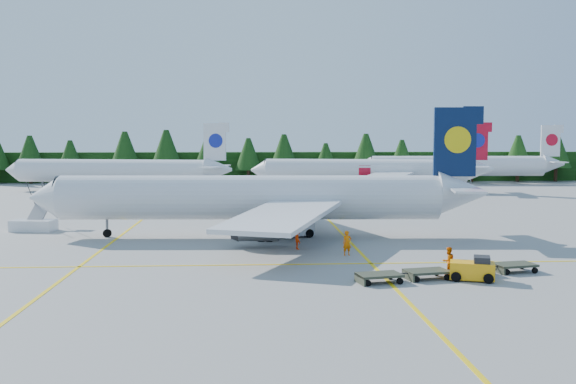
{
  "coord_description": "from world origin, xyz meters",
  "views": [
    {
      "loc": [
        -2.36,
        -49.62,
        8.64
      ],
      "look_at": [
        1.3,
        12.52,
        3.5
      ],
      "focal_mm": 40.0,
      "sensor_mm": 36.0,
      "label": 1
    }
  ],
  "objects": [
    {
      "name": "airliner_far_left",
      "position": [
        -26.24,
        57.26,
        3.5
      ],
      "size": [
        37.85,
        11.47,
        11.16
      ],
      "rotation": [
        0.0,
        0.0,
        -0.22
      ],
      "color": "silver",
      "rests_on": "ground"
    },
    {
      "name": "airstairs",
      "position": [
        -22.78,
        11.98,
        0.77
      ],
      "size": [
        4.19,
        5.69,
        3.56
      ],
      "rotation": [
        0.0,
        0.0,
        -0.14
      ],
      "color": "silver",
      "rests_on": "ground"
    },
    {
      "name": "ground",
      "position": [
        0.0,
        0.0,
        0.0
      ],
      "size": [
        320.0,
        320.0,
        0.0
      ],
      "primitive_type": "plane",
      "color": "gray",
      "rests_on": "ground"
    },
    {
      "name": "airliner_far_right",
      "position": [
        36.47,
        72.07,
        3.55
      ],
      "size": [
        38.93,
        5.99,
        11.31
      ],
      "rotation": [
        0.0,
        0.0,
        -0.06
      ],
      "color": "silver",
      "rests_on": "ground"
    },
    {
      "name": "airliner_navy",
      "position": [
        -3.08,
        6.74,
        3.43
      ],
      "size": [
        39.26,
        32.25,
        11.41
      ],
      "rotation": [
        0.0,
        0.0,
        -0.05
      ],
      "color": "silver",
      "rests_on": "ground"
    },
    {
      "name": "airliner_red",
      "position": [
        15.84,
        54.94,
        3.37
      ],
      "size": [
        38.3,
        31.24,
        11.22
      ],
      "rotation": [
        0.0,
        0.0,
        -0.18
      ],
      "color": "silver",
      "rests_on": "ground"
    },
    {
      "name": "taxi_stripe_cross",
      "position": [
        0.0,
        -6.0,
        0.01
      ],
      "size": [
        80.0,
        0.25,
        0.01
      ],
      "primitive_type": "cube",
      "color": "yellow",
      "rests_on": "ground"
    },
    {
      "name": "dolly_train",
      "position": [
        10.09,
        -10.66,
        0.49
      ],
      "size": [
        12.3,
        4.69,
        0.15
      ],
      "rotation": [
        0.0,
        0.0,
        0.2
      ],
      "color": "#35392A",
      "rests_on": "ground"
    },
    {
      "name": "taxi_stripe_a",
      "position": [
        -14.0,
        20.0,
        0.01
      ],
      "size": [
        0.25,
        120.0,
        0.01
      ],
      "primitive_type": "cube",
      "color": "yellow",
      "rests_on": "ground"
    },
    {
      "name": "crew_a",
      "position": [
        4.81,
        -2.78,
        0.93
      ],
      "size": [
        0.75,
        0.57,
        1.85
      ],
      "primitive_type": "imported",
      "rotation": [
        0.0,
        0.0,
        0.21
      ],
      "color": "#FF6E05",
      "rests_on": "ground"
    },
    {
      "name": "treeline_hedge",
      "position": [
        0.0,
        82.0,
        3.0
      ],
      "size": [
        220.0,
        4.0,
        6.0
      ],
      "primitive_type": "cube",
      "color": "black",
      "rests_on": "ground"
    },
    {
      "name": "baggage_tug",
      "position": [
        11.27,
        -11.61,
        0.69
      ],
      "size": [
        2.95,
        2.17,
        1.41
      ],
      "rotation": [
        0.0,
        0.0,
        -0.32
      ],
      "color": "#FDA70E",
      "rests_on": "ground"
    },
    {
      "name": "crew_b",
      "position": [
        10.19,
        -10.07,
        0.91
      ],
      "size": [
        1.07,
        0.96,
        1.81
      ],
      "primitive_type": "imported",
      "rotation": [
        0.0,
        0.0,
        3.51
      ],
      "color": "#E46304",
      "rests_on": "ground"
    },
    {
      "name": "crew_c",
      "position": [
        1.35,
        0.04,
        0.86
      ],
      "size": [
        0.54,
        0.75,
        1.71
      ],
      "primitive_type": "imported",
      "rotation": [
        0.0,
        0.0,
        1.66
      ],
      "color": "red",
      "rests_on": "ground"
    },
    {
      "name": "service_truck",
      "position": [
        0.6,
        6.27,
        1.23
      ],
      "size": [
        5.5,
        3.47,
        2.49
      ],
      "rotation": [
        0.0,
        0.0,
        0.34
      ],
      "color": "white",
      "rests_on": "ground"
    },
    {
      "name": "taxi_stripe_b",
      "position": [
        6.0,
        20.0,
        0.01
      ],
      "size": [
        0.25,
        120.0,
        0.01
      ],
      "primitive_type": "cube",
      "color": "yellow",
      "rests_on": "ground"
    }
  ]
}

